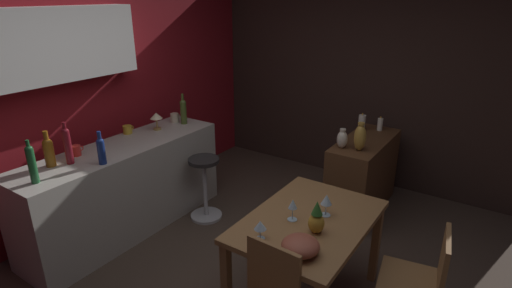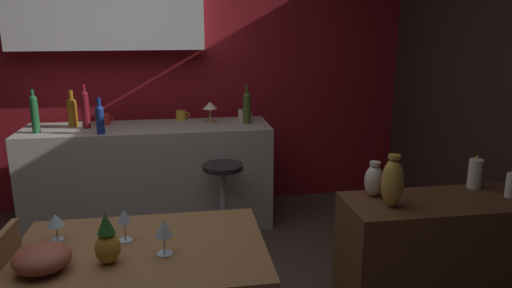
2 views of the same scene
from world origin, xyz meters
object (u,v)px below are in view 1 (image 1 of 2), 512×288
Objects in this scene: pillar_candle_tall at (362,123)px; vase_brass at (360,137)px; fruit_bowl at (301,246)px; vase_ceramic_ivory at (342,139)px; cup_cream at (175,118)px; bar_stool at (205,187)px; wine_bottle_ruby at (67,144)px; wine_bottle_amber at (49,151)px; chair_by_doorway at (420,280)px; wine_glass_center at (293,205)px; sideboard_cabinet at (362,175)px; wine_bottle_olive at (183,110)px; wine_glass_left at (326,200)px; wine_bottle_green at (32,163)px; dining_table at (308,230)px; cup_red at (76,151)px; pillar_candle_short at (380,124)px; cup_mustard at (128,129)px; counter_lamp at (156,117)px; pineapple_centerpiece at (316,219)px; wine_glass_right at (260,226)px; wine_bottle_cobalt at (101,149)px.

vase_brass is (-0.61, -0.20, 0.05)m from pillar_candle_tall.
vase_ceramic_ivory is at bearing 14.38° from fruit_bowl.
pillar_candle_tall reaches higher than cup_cream.
bar_stool is at bearing 119.97° from vase_brass.
wine_bottle_ruby reaches higher than wine_bottle_amber.
wine_glass_center is at bearing 102.14° from chair_by_doorway.
wine_bottle_olive is at bearing 115.04° from sideboard_cabinet.
wine_glass_left is at bearing -171.01° from sideboard_cabinet.
wine_bottle_olive is at bearing 2.81° from wine_bottle_green.
dining_table is 5.89× the size of vase_ceramic_ivory.
dining_table is 1.34m from vase_brass.
dining_table is 2.19m from cup_red.
wine_bottle_green reaches higher than dining_table.
vase_brass reaches higher than bar_stool.
pillar_candle_tall is (2.86, -1.57, -0.16)m from wine_bottle_green.
pillar_candle_tall is at bearing 31.56° from chair_by_doorway.
chair_by_doorway is 5.13× the size of pillar_candle_short.
cup_red reaches higher than cup_mustard.
bar_stool is 1.94× the size of wine_bottle_green.
wine_glass_center is at bearing -113.67° from bar_stool.
wine_bottle_amber reaches higher than bar_stool.
wine_glass_center is 2.08m from wine_bottle_olive.
counter_lamp is (0.55, 1.97, 0.18)m from wine_glass_center.
bar_stool is 1.42m from wine_bottle_ruby.
fruit_bowl is at bearing -74.81° from wine_bottle_green.
chair_by_doorway is at bearing -79.21° from cup_red.
pillar_candle_short is at bearing -51.02° from counter_lamp.
bar_stool is 1.58m from wine_glass_center.
pineapple_centerpiece is 2.18m from wine_bottle_ruby.
fruit_bowl is 2.17m from wine_bottle_ruby.
cup_mustard is (0.10, 3.01, 0.46)m from chair_by_doorway.
counter_lamp is (0.88, 1.91, 0.20)m from wine_glass_right.
vase_ceramic_ivory reaches higher than fruit_bowl.
pillar_candle_short is (2.47, -1.98, -0.06)m from cup_red.
pillar_candle_tall reaches higher than chair_by_doorway.
wine_bottle_ruby is 1.30× the size of vase_brass.
pillar_candle_short is (2.73, -1.94, -0.15)m from wine_bottle_amber.
wine_glass_left is at bearing 9.30° from pineapple_centerpiece.
wine_glass_right is at bearing -89.00° from cup_red.
wine_glass_left is (-1.52, -0.24, 0.45)m from sideboard_cabinet.
cup_red is 0.60× the size of vase_ceramic_ivory.
pillar_candle_tall is (1.80, 0.40, 0.04)m from wine_glass_left.
wine_glass_left is at bearing -99.52° from counter_lamp.
wine_bottle_cobalt reaches higher than fruit_bowl.
cup_mustard is at bearing 147.29° from counter_lamp.
pillar_candle_short is (1.91, 0.93, 0.41)m from chair_by_doorway.
wine_bottle_olive reaches higher than cup_cream.
wine_glass_right is 2.43m from pillar_candle_short.
pineapple_centerpiece reaches higher than chair_by_doorway.
chair_by_doorway is 1.57m from vase_brass.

